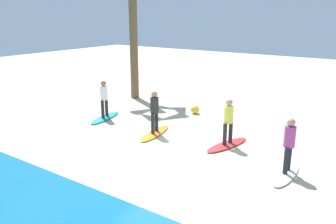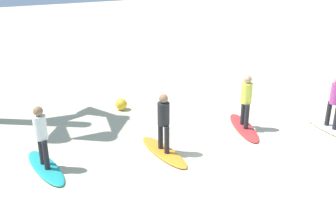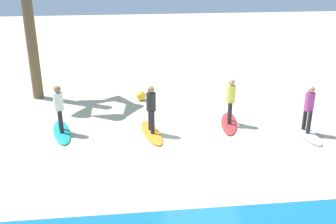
{
  "view_description": "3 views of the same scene",
  "coord_description": "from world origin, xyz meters",
  "px_view_note": "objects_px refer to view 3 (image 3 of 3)",
  "views": [
    {
      "loc": [
        -6.33,
        8.73,
        4.59
      ],
      "look_at": [
        0.53,
        -1.09,
        1.16
      ],
      "focal_mm": 37.23,
      "sensor_mm": 36.0,
      "label": 1
    },
    {
      "loc": [
        5.13,
        7.59,
        5.47
      ],
      "look_at": [
        1.23,
        -1.79,
        1.09
      ],
      "focal_mm": 43.65,
      "sensor_mm": 36.0,
      "label": 2
    },
    {
      "loc": [
        2.31,
        10.92,
        5.83
      ],
      "look_at": [
        0.91,
        -1.38,
        0.84
      ],
      "focal_mm": 42.47,
      "sensor_mm": 36.0,
      "label": 3
    }
  ],
  "objects_px": {
    "surfboard_red": "(229,123)",
    "surfer_orange": "(151,106)",
    "surfboard_white": "(305,132)",
    "surfer_white": "(309,106)",
    "surfer_teal": "(59,105)",
    "beach_ball": "(141,96)",
    "surfboard_orange": "(152,132)",
    "surfer_red": "(231,98)",
    "surfboard_teal": "(62,132)"
  },
  "relations": [
    {
      "from": "surfer_white",
      "to": "beach_ball",
      "type": "relative_size",
      "value": 4.12
    },
    {
      "from": "surfboard_white",
      "to": "surfer_red",
      "type": "xyz_separation_m",
      "value": [
        2.42,
        -1.08,
        0.99
      ]
    },
    {
      "from": "surfboard_white",
      "to": "beach_ball",
      "type": "xyz_separation_m",
      "value": [
        5.47,
        -3.98,
        0.15
      ]
    },
    {
      "from": "surfboard_white",
      "to": "beach_ball",
      "type": "height_order",
      "value": "beach_ball"
    },
    {
      "from": "surfer_teal",
      "to": "surfer_white",
      "type": "bearing_deg",
      "value": 173.33
    },
    {
      "from": "surfer_white",
      "to": "surfer_orange",
      "type": "xyz_separation_m",
      "value": [
        5.29,
        -0.59,
        0.0
      ]
    },
    {
      "from": "surfer_orange",
      "to": "surfboard_teal",
      "type": "height_order",
      "value": "surfer_orange"
    },
    {
      "from": "surfboard_white",
      "to": "surfboard_teal",
      "type": "bearing_deg",
      "value": -98.97
    },
    {
      "from": "surfboard_white",
      "to": "surfer_red",
      "type": "distance_m",
      "value": 2.83
    },
    {
      "from": "surfer_orange",
      "to": "surfer_white",
      "type": "bearing_deg",
      "value": 173.68
    },
    {
      "from": "surfboard_white",
      "to": "surfer_white",
      "type": "relative_size",
      "value": 1.28
    },
    {
      "from": "surfer_red",
      "to": "surfer_white",
      "type": "bearing_deg",
      "value": 156.03
    },
    {
      "from": "surfer_red",
      "to": "surfer_teal",
      "type": "distance_m",
      "value": 5.96
    },
    {
      "from": "surfer_white",
      "to": "surfer_teal",
      "type": "xyz_separation_m",
      "value": [
        8.38,
        -0.98,
        0.0
      ]
    },
    {
      "from": "surfboard_red",
      "to": "surfer_teal",
      "type": "relative_size",
      "value": 1.28
    },
    {
      "from": "surfboard_red",
      "to": "surfer_orange",
      "type": "xyz_separation_m",
      "value": [
        2.87,
        0.49,
        0.99
      ]
    },
    {
      "from": "surfer_red",
      "to": "beach_ball",
      "type": "height_order",
      "value": "surfer_red"
    },
    {
      "from": "surfboard_white",
      "to": "surfer_orange",
      "type": "xyz_separation_m",
      "value": [
        5.29,
        -0.59,
        0.99
      ]
    },
    {
      "from": "surfboard_teal",
      "to": "surfer_teal",
      "type": "distance_m",
      "value": 0.99
    },
    {
      "from": "surfer_white",
      "to": "surfer_orange",
      "type": "distance_m",
      "value": 5.32
    },
    {
      "from": "surfer_white",
      "to": "surfer_teal",
      "type": "height_order",
      "value": "same"
    },
    {
      "from": "surfer_teal",
      "to": "surfboard_teal",
      "type": "bearing_deg",
      "value": 0.0
    },
    {
      "from": "surfer_white",
      "to": "surfer_teal",
      "type": "bearing_deg",
      "value": -6.67
    },
    {
      "from": "surfer_white",
      "to": "surfer_red",
      "type": "bearing_deg",
      "value": -23.97
    },
    {
      "from": "surfboard_white",
      "to": "surfboard_red",
      "type": "relative_size",
      "value": 1.0
    },
    {
      "from": "surfer_orange",
      "to": "surfer_teal",
      "type": "height_order",
      "value": "same"
    },
    {
      "from": "surfboard_white",
      "to": "beach_ball",
      "type": "distance_m",
      "value": 6.77
    },
    {
      "from": "surfboard_white",
      "to": "surfboard_orange",
      "type": "xyz_separation_m",
      "value": [
        5.29,
        -0.59,
        0.0
      ]
    },
    {
      "from": "surfer_teal",
      "to": "surfboard_red",
      "type": "bearing_deg",
      "value": -179.08
    },
    {
      "from": "surfboard_white",
      "to": "surfboard_teal",
      "type": "xyz_separation_m",
      "value": [
        8.38,
        -0.98,
        0.0
      ]
    },
    {
      "from": "surfboard_white",
      "to": "surfboard_orange",
      "type": "bearing_deg",
      "value": -98.62
    },
    {
      "from": "surfboard_red",
      "to": "surfboard_teal",
      "type": "distance_m",
      "value": 5.96
    },
    {
      "from": "surfer_white",
      "to": "surfboard_teal",
      "type": "relative_size",
      "value": 0.78
    },
    {
      "from": "surfboard_white",
      "to": "surfboard_orange",
      "type": "distance_m",
      "value": 5.32
    },
    {
      "from": "surfer_orange",
      "to": "surfboard_red",
      "type": "bearing_deg",
      "value": -170.31
    },
    {
      "from": "surfboard_red",
      "to": "surfer_red",
      "type": "xyz_separation_m",
      "value": [
        0.0,
        0.0,
        0.99
      ]
    },
    {
      "from": "surfboard_red",
      "to": "surfboard_orange",
      "type": "xyz_separation_m",
      "value": [
        2.87,
        0.49,
        0.0
      ]
    },
    {
      "from": "beach_ball",
      "to": "surfboard_red",
      "type": "bearing_deg",
      "value": 136.44
    },
    {
      "from": "surfer_white",
      "to": "surfboard_teal",
      "type": "bearing_deg",
      "value": -6.67
    },
    {
      "from": "surfboard_orange",
      "to": "beach_ball",
      "type": "distance_m",
      "value": 3.4
    },
    {
      "from": "surfboard_red",
      "to": "surfer_orange",
      "type": "bearing_deg",
      "value": -67.48
    },
    {
      "from": "surfboard_teal",
      "to": "surfer_teal",
      "type": "xyz_separation_m",
      "value": [
        0.0,
        0.0,
        0.99
      ]
    },
    {
      "from": "surfer_orange",
      "to": "surfer_teal",
      "type": "distance_m",
      "value": 3.12
    },
    {
      "from": "surfer_white",
      "to": "surfer_red",
      "type": "distance_m",
      "value": 2.65
    },
    {
      "from": "surfboard_teal",
      "to": "beach_ball",
      "type": "bearing_deg",
      "value": 123.21
    },
    {
      "from": "surfboard_orange",
      "to": "surfboard_white",
      "type": "bearing_deg",
      "value": 73.64
    },
    {
      "from": "surfboard_white",
      "to": "surfboard_red",
      "type": "height_order",
      "value": "same"
    },
    {
      "from": "surfboard_white",
      "to": "surfboard_orange",
      "type": "height_order",
      "value": "same"
    },
    {
      "from": "surfboard_white",
      "to": "surfer_red",
      "type": "height_order",
      "value": "surfer_red"
    },
    {
      "from": "surfer_white",
      "to": "surfboard_orange",
      "type": "distance_m",
      "value": 5.41
    }
  ]
}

